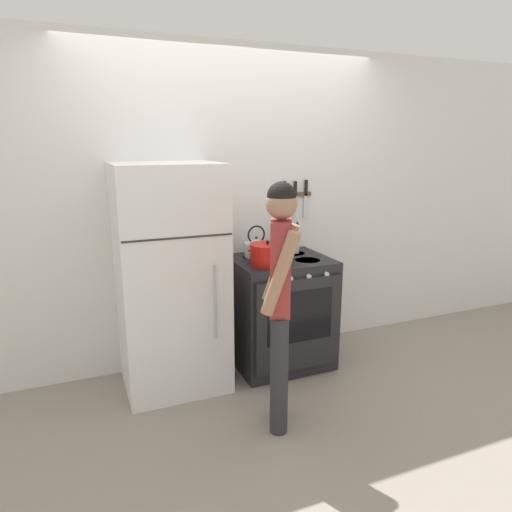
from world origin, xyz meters
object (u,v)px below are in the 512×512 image
Objects in this scene: tea_kettle at (257,247)px; utensil_jar at (295,245)px; stove_range at (282,311)px; person at (280,294)px; refrigerator at (171,279)px; dutch_oven_pot at (268,254)px.

utensil_jar is (0.35, 0.01, -0.01)m from tea_kettle.
person is at bearing -116.34° from stove_range.
tea_kettle is 0.35m from utensil_jar.
refrigerator reaches higher than person.
dutch_oven_pot is 0.44m from utensil_jar.
stove_range is at bearing -0.77° from person.
refrigerator reaches higher than stove_range.
stove_range is 0.56m from tea_kettle.
person is at bearing -107.34° from dutch_oven_pot.
utensil_jar is at bearing 35.40° from dutch_oven_pot.
tea_kettle is at bearing 12.01° from person.
tea_kettle reaches higher than stove_range.
dutch_oven_pot reaches higher than stove_range.
person is at bearing -121.66° from utensil_jar.
refrigerator is 0.75m from tea_kettle.
refrigerator reaches higher than utensil_jar.
tea_kettle is at bearing -178.97° from utensil_jar.
stove_range is at bearing -140.31° from utensil_jar.
tea_kettle is at bearing 136.12° from stove_range.
dutch_oven_pot is at bearing -93.00° from tea_kettle.
refrigerator is 6.32× the size of utensil_jar.
stove_range is 3.42× the size of utensil_jar.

